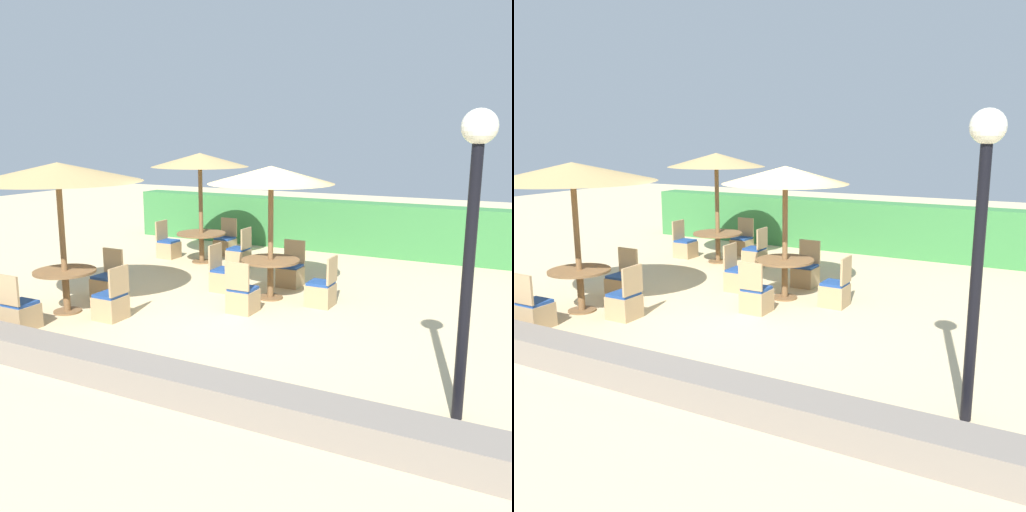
% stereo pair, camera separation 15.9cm
% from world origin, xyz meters
% --- Properties ---
extents(ground_plane, '(40.00, 40.00, 0.00)m').
position_xyz_m(ground_plane, '(0.00, 0.00, 0.00)').
color(ground_plane, '#D1BA8C').
extents(hedge_row, '(13.00, 0.70, 1.34)m').
position_xyz_m(hedge_row, '(0.00, 5.91, 0.67)').
color(hedge_row, '#387A3D').
rests_on(hedge_row, ground_plane).
extents(stone_border, '(10.00, 0.56, 0.36)m').
position_xyz_m(stone_border, '(0.00, -3.24, 0.18)').
color(stone_border, slate).
rests_on(stone_border, ground_plane).
extents(lamp_post, '(0.36, 0.36, 3.32)m').
position_xyz_m(lamp_post, '(3.96, -2.22, 2.35)').
color(lamp_post, black).
rests_on(lamp_post, ground_plane).
extents(parasol_center, '(2.34, 2.34, 2.50)m').
position_xyz_m(parasol_center, '(0.07, 1.05, 2.32)').
color(parasol_center, brown).
rests_on(parasol_center, ground_plane).
extents(round_table_center, '(1.10, 1.10, 0.76)m').
position_xyz_m(round_table_center, '(0.07, 1.05, 0.60)').
color(round_table_center, brown).
rests_on(round_table_center, ground_plane).
extents(patio_chair_center_east, '(0.46, 0.46, 0.93)m').
position_xyz_m(patio_chair_center_east, '(1.12, 1.03, 0.26)').
color(patio_chair_center_east, tan).
rests_on(patio_chair_center_east, ground_plane).
extents(patio_chair_center_south, '(0.46, 0.46, 0.93)m').
position_xyz_m(patio_chair_center_south, '(0.03, 0.04, 0.26)').
color(patio_chair_center_south, tan).
rests_on(patio_chair_center_south, ground_plane).
extents(patio_chair_center_west, '(0.46, 0.46, 0.93)m').
position_xyz_m(patio_chair_center_west, '(-0.99, 1.10, 0.26)').
color(patio_chair_center_west, tan).
rests_on(patio_chair_center_west, ground_plane).
extents(patio_chair_center_north, '(0.46, 0.46, 0.93)m').
position_xyz_m(patio_chair_center_north, '(0.05, 2.05, 0.26)').
color(patio_chair_center_north, tan).
rests_on(patio_chair_center_north, ground_plane).
extents(parasol_front_left, '(2.84, 2.84, 2.61)m').
position_xyz_m(parasol_front_left, '(-2.71, -1.38, 2.43)').
color(parasol_front_left, brown).
rests_on(parasol_front_left, ground_plane).
extents(round_table_front_left, '(1.07, 1.07, 0.75)m').
position_xyz_m(round_table_front_left, '(-2.71, -1.38, 0.59)').
color(round_table_front_left, brown).
rests_on(round_table_front_left, ground_plane).
extents(patio_chair_front_left_north, '(0.46, 0.46, 0.93)m').
position_xyz_m(patio_chair_front_left_north, '(-2.68, -0.38, 0.26)').
color(patio_chair_front_left_north, tan).
rests_on(patio_chair_front_left_north, ground_plane).
extents(patio_chair_front_left_south, '(0.46, 0.46, 0.93)m').
position_xyz_m(patio_chair_front_left_south, '(-2.71, -2.38, 0.26)').
color(patio_chair_front_left_south, tan).
rests_on(patio_chair_front_left_south, ground_plane).
extents(patio_chair_front_left_east, '(0.46, 0.46, 0.93)m').
position_xyz_m(patio_chair_front_left_east, '(-1.75, -1.32, 0.26)').
color(patio_chair_front_left_east, tan).
rests_on(patio_chair_front_left_east, ground_plane).
extents(parasol_back_left, '(2.31, 2.31, 2.63)m').
position_xyz_m(parasol_back_left, '(-2.78, 3.08, 2.45)').
color(parasol_back_left, brown).
rests_on(parasol_back_left, ground_plane).
extents(round_table_back_left, '(1.18, 1.18, 0.73)m').
position_xyz_m(round_table_back_left, '(-2.78, 3.08, 0.59)').
color(round_table_back_left, brown).
rests_on(round_table_back_left, ground_plane).
extents(patio_chair_back_left_north, '(0.46, 0.46, 0.93)m').
position_xyz_m(patio_chair_back_left_north, '(-2.74, 4.14, 0.26)').
color(patio_chair_back_left_north, tan).
rests_on(patio_chair_back_left_north, ground_plane).
extents(patio_chair_back_left_west, '(0.46, 0.46, 0.93)m').
position_xyz_m(patio_chair_back_left_west, '(-3.82, 3.14, 0.26)').
color(patio_chair_back_left_west, tan).
rests_on(patio_chair_back_left_west, ground_plane).
extents(patio_chair_back_left_east, '(0.46, 0.46, 0.93)m').
position_xyz_m(patio_chair_back_left_east, '(-1.75, 3.09, 0.26)').
color(patio_chair_back_left_east, tan).
rests_on(patio_chair_back_left_east, ground_plane).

